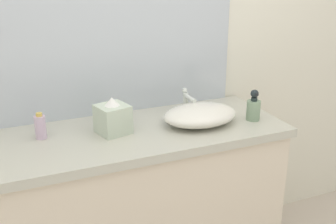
{
  "coord_description": "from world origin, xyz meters",
  "views": [
    {
      "loc": [
        -0.65,
        -1.35,
        1.67
      ],
      "look_at": [
        0.08,
        0.38,
        0.98
      ],
      "focal_mm": 43.76,
      "sensor_mm": 36.0,
      "label": 1
    }
  ],
  "objects": [
    {
      "name": "soap_dispenser",
      "position": [
        0.53,
        0.3,
        0.97
      ],
      "size": [
        0.07,
        0.07,
        0.16
      ],
      "color": "gray",
      "rests_on": "vanity_counter"
    },
    {
      "name": "lotion_bottle",
      "position": [
        -0.51,
        0.49,
        0.96
      ],
      "size": [
        0.05,
        0.05,
        0.12
      ],
      "color": "#C8AFCA",
      "rests_on": "vanity_counter"
    },
    {
      "name": "sink_basin",
      "position": [
        0.25,
        0.36,
        0.95
      ],
      "size": [
        0.38,
        0.27,
        0.1
      ],
      "primitive_type": "ellipsoid",
      "color": "silver",
      "rests_on": "vanity_counter"
    },
    {
      "name": "vanity_counter",
      "position": [
        -0.08,
        0.4,
        0.45
      ],
      "size": [
        1.49,
        0.58,
        0.9
      ],
      "color": "beige",
      "rests_on": "ground"
    },
    {
      "name": "wall_mirror_panel",
      "position": [
        -0.08,
        0.69,
        1.48
      ],
      "size": [
        1.33,
        0.01,
        1.16
      ],
      "primitive_type": "cube",
      "color": "#B2BCC6",
      "rests_on": "vanity_counter"
    },
    {
      "name": "bathroom_wall_rear",
      "position": [
        0.0,
        0.73,
        1.3
      ],
      "size": [
        6.0,
        0.06,
        2.6
      ],
      "primitive_type": "cube",
      "color": "silver",
      "rests_on": "ground"
    },
    {
      "name": "faucet",
      "position": [
        0.25,
        0.51,
        0.98
      ],
      "size": [
        0.03,
        0.13,
        0.14
      ],
      "color": "silver",
      "rests_on": "vanity_counter"
    },
    {
      "name": "tissue_box",
      "position": [
        -0.18,
        0.42,
        0.98
      ],
      "size": [
        0.17,
        0.17,
        0.18
      ],
      "color": "beige",
      "rests_on": "vanity_counter"
    }
  ]
}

